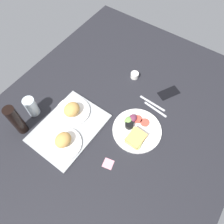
% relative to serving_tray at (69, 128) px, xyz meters
% --- Properties ---
extents(ground_plane, '(1.90, 1.50, 0.03)m').
position_rel_serving_tray_xyz_m(ground_plane, '(0.21, -0.19, -0.02)').
color(ground_plane, black).
extents(serving_tray, '(0.46, 0.34, 0.02)m').
position_rel_serving_tray_xyz_m(serving_tray, '(0.00, 0.00, 0.00)').
color(serving_tray, '#9EA0A3').
rests_on(serving_tray, ground_plane).
extents(bread_plate_near, '(0.21, 0.21, 0.08)m').
position_rel_serving_tray_xyz_m(bread_plate_near, '(-0.10, -0.05, 0.04)').
color(bread_plate_near, white).
rests_on(bread_plate_near, serving_tray).
extents(bread_plate_far, '(0.22, 0.22, 0.09)m').
position_rel_serving_tray_xyz_m(bread_plate_far, '(0.10, 0.05, 0.04)').
color(bread_plate_far, white).
rests_on(bread_plate_far, serving_tray).
extents(plate_with_salad, '(0.30, 0.30, 0.05)m').
position_rel_serving_tray_xyz_m(plate_with_salad, '(0.22, -0.35, 0.01)').
color(plate_with_salad, white).
rests_on(plate_with_salad, ground_plane).
extents(drinking_glass, '(0.07, 0.07, 0.14)m').
position_rel_serving_tray_xyz_m(drinking_glass, '(-0.04, 0.26, 0.06)').
color(drinking_glass, silver).
rests_on(drinking_glass, ground_plane).
extents(soda_bottle, '(0.06, 0.06, 0.23)m').
position_rel_serving_tray_xyz_m(soda_bottle, '(-0.16, 0.23, 0.11)').
color(soda_bottle, black).
rests_on(soda_bottle, ground_plane).
extents(espresso_cup, '(0.06, 0.06, 0.04)m').
position_rel_serving_tray_xyz_m(espresso_cup, '(0.58, -0.12, 0.01)').
color(espresso_cup, silver).
rests_on(espresso_cup, ground_plane).
extents(fork, '(0.03, 0.17, 0.01)m').
position_rel_serving_tray_xyz_m(fork, '(0.43, -0.37, -0.01)').
color(fork, '#B7B7BC').
rests_on(fork, ground_plane).
extents(knife, '(0.02, 0.19, 0.01)m').
position_rel_serving_tray_xyz_m(knife, '(0.46, -0.33, -0.01)').
color(knife, '#B7B7BC').
rests_on(knife, ground_plane).
extents(cell_phone, '(0.16, 0.13, 0.01)m').
position_rel_serving_tray_xyz_m(cell_phone, '(0.59, -0.38, -0.00)').
color(cell_phone, black).
rests_on(cell_phone, ground_plane).
extents(sticky_note, '(0.07, 0.07, 0.00)m').
position_rel_serving_tray_xyz_m(sticky_note, '(-0.04, -0.33, -0.01)').
color(sticky_note, pink).
rests_on(sticky_note, ground_plane).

